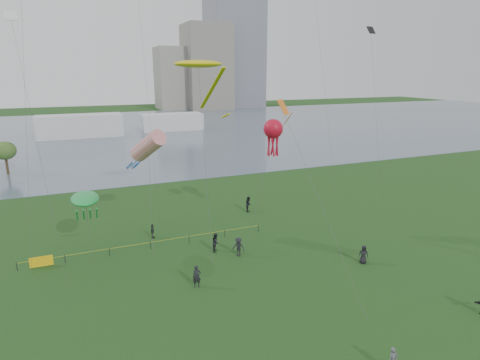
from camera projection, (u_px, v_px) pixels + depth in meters
name	position (u px, v px, depth m)	size (l,w,h in m)	color
ground_plane	(292.00, 319.00, 29.18)	(400.00, 400.00, 0.00)	black
lake	(124.00, 132.00, 118.35)	(400.00, 120.00, 0.08)	slate
building_mid	(207.00, 67.00, 185.55)	(20.00, 20.00, 38.00)	slate
building_low	(174.00, 78.00, 187.07)	(16.00, 18.00, 28.00)	gray
pavilion_left	(80.00, 126.00, 108.69)	(22.00, 8.00, 6.00)	silver
pavilion_right	(172.00, 122.00, 121.06)	(18.00, 7.00, 5.00)	silver
fence	(86.00, 254.00, 38.24)	(24.07, 0.07, 1.05)	black
kite_flyer	(393.00, 360.00, 23.83)	(0.62, 0.40, 1.69)	#4E4F55
spectator_a	(216.00, 242.00, 39.95)	(0.92, 0.72, 1.90)	black
spectator_b	(238.00, 247.00, 38.92)	(1.23, 0.71, 1.91)	black
spectator_c	(152.00, 231.00, 43.17)	(0.92, 0.38, 1.56)	black
spectator_d	(364.00, 254.00, 37.45)	(0.88, 0.57, 1.79)	black
spectator_f	(197.00, 276.00, 33.31)	(0.70, 0.46, 1.91)	black
spectator_g	(249.00, 204.00, 51.31)	(0.95, 0.74, 1.96)	black
kite_stingray	(199.00, 65.00, 41.15)	(5.13, 10.64, 18.57)	#3F3F42
kite_windsock	(148.00, 146.00, 40.89)	(4.21, 7.01, 11.95)	#3F3F42
kite_creature	(85.00, 199.00, 36.85)	(2.49, 4.74, 6.56)	#3F3F42
kite_octopus	(273.00, 130.00, 42.31)	(4.86, 3.29, 12.60)	#3F3F42
kite_delta	(286.00, 115.00, 36.66)	(1.68, 14.29, 14.93)	#3F3F42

